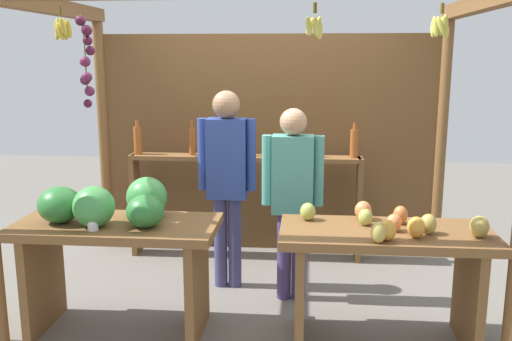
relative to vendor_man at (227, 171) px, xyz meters
The scene contains 7 objects.
ground_plane 1.03m from the vendor_man, 14.83° to the right, with size 12.00×12.00×0.00m, color slate.
market_stall 0.63m from the vendor_man, 58.59° to the left, with size 3.45×2.21×2.37m.
fruit_counter_left 1.12m from the vendor_man, 127.88° to the right, with size 1.40×0.69×1.09m.
fruit_counter_right 1.51m from the vendor_man, 35.91° to the right, with size 1.40×0.65×0.94m.
bottle_shelf_unit 0.75m from the vendor_man, 84.57° to the left, with size 2.21×0.22×1.34m.
vendor_man is the anchor object (origin of this frame).
vendor_woman 0.59m from the vendor_man, 20.71° to the right, with size 0.48×0.21×1.54m.
Camera 1 is at (0.38, -4.36, 1.93)m, focal length 39.12 mm.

